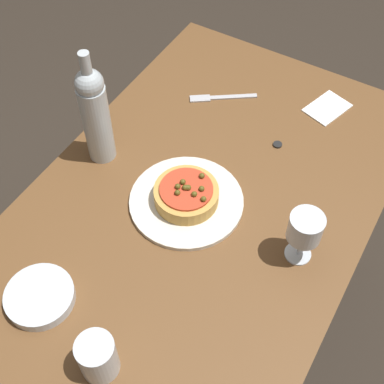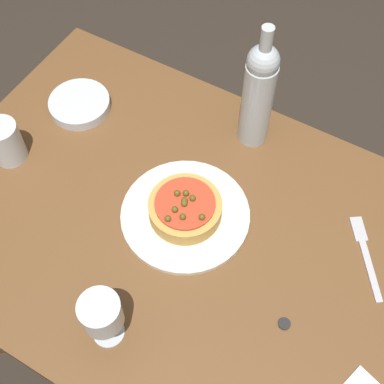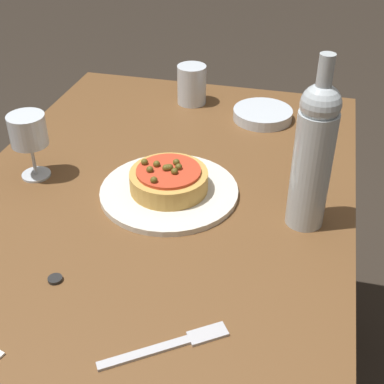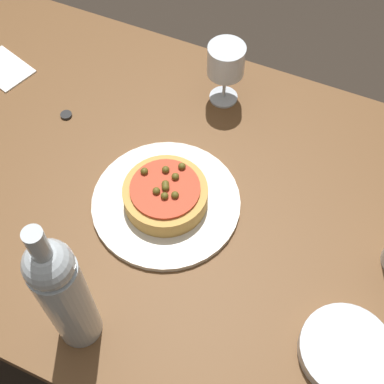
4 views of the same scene
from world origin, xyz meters
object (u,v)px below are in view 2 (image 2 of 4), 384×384
Objects in this scene: pizza at (185,208)px; wine_glass at (101,314)px; wine_bottle at (258,93)px; bottle_cap at (284,324)px; dining_table at (194,255)px; fork at (365,252)px; dinner_plate at (185,215)px; side_bowl at (80,104)px; water_cup at (5,142)px.

wine_glass is at bearing 90.61° from pizza.
bottle_cap is at bearing 124.29° from wine_bottle.
dining_table is 0.39m from wine_bottle.
wine_bottle reaches higher than fork.
side_bowl is at bearing -19.69° from dinner_plate.
bottle_cap is (-0.29, 0.11, -0.03)m from pizza.
water_cup is at bearing -3.92° from bottle_cap.
wine_glass is 0.95× the size of side_bowl.
dinner_plate is 11.60× the size of bottle_cap.
bottle_cap is (0.08, 0.22, 0.00)m from fork.
pizza is 1.05× the size of side_bowl.
fork is at bearing -157.14° from dining_table.
dining_table is at bearing 144.81° from dinner_plate.
side_bowl is at bearing -48.22° from wine_glass.
fork reaches higher than dining_table.
wine_glass is at bearing 90.62° from dinner_plate.
water_cup is (0.47, 0.04, 0.16)m from dining_table.
dining_table is 11.75× the size of water_cup.
water_cup is 0.21m from side_bowl.
wine_bottle reaches higher than dining_table.
fork is at bearing 178.13° from side_bowl.
water_cup reaches higher than fork.
wine_bottle is at bearing -87.60° from dining_table.
side_bowl is at bearing -104.68° from water_cup.
bottle_cap reaches higher than dining_table.
water_cup is 0.72m from bottle_cap.
dinner_plate reaches higher than bottle_cap.
wine_bottle is 2.18× the size of side_bowl.
fork is (-0.36, -0.40, -0.10)m from wine_glass.
fork is 0.24m from bottle_cap.
fork is (-0.75, 0.02, -0.01)m from side_bowl.
dinner_plate reaches higher than fork.
side_bowl reaches higher than bottle_cap.
wine_bottle is (-0.03, -0.27, 0.11)m from pizza.
side_bowl is at bearing 53.22° from fork.
pizza is at bearing 72.07° from fork.
dinner_plate is at bearing 160.31° from side_bowl.
bottle_cap is at bearing 161.21° from dining_table.
wine_bottle is 0.45m from side_bowl.
fork is at bearing -109.95° from bottle_cap.
bottle_cap reaches higher than fork.
dining_table is 0.28m from bottle_cap.
wine_bottle reaches higher than water_cup.
wine_bottle is at bearing -95.40° from pizza.
wine_glass reaches higher than dining_table.
side_bowl is 0.88× the size of fork.
wine_glass is 0.55m from fork.
wine_glass is (0.03, 0.27, 0.21)m from dining_table.
side_bowl is (0.38, -0.14, -0.02)m from pizza.
pizza is 0.38m from fork.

